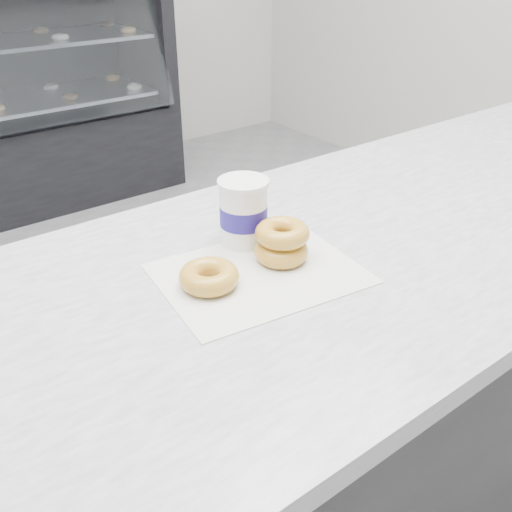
# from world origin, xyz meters

# --- Properties ---
(ground) EXTENTS (5.00, 5.00, 0.00)m
(ground) POSITION_xyz_m (0.00, 0.00, 0.00)
(ground) COLOR gray
(ground) RESTS_ON ground
(counter) EXTENTS (3.06, 0.76, 0.90)m
(counter) POSITION_xyz_m (0.00, -0.60, 0.45)
(counter) COLOR #333335
(counter) RESTS_ON ground
(wax_paper) EXTENTS (0.37, 0.30, 0.00)m
(wax_paper) POSITION_xyz_m (-0.00, -0.60, 0.90)
(wax_paper) COLOR silver
(wax_paper) RESTS_ON counter
(donut_single) EXTENTS (0.13, 0.13, 0.04)m
(donut_single) POSITION_xyz_m (-0.09, -0.58, 0.92)
(donut_single) COLOR gold
(donut_single) RESTS_ON wax_paper
(donut_stack) EXTENTS (0.12, 0.12, 0.07)m
(donut_stack) POSITION_xyz_m (0.06, -0.58, 0.94)
(donut_stack) COLOR gold
(donut_stack) RESTS_ON wax_paper
(coffee_cup) EXTENTS (0.12, 0.12, 0.13)m
(coffee_cup) POSITION_xyz_m (0.05, -0.49, 0.97)
(coffee_cup) COLOR white
(coffee_cup) RESTS_ON counter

